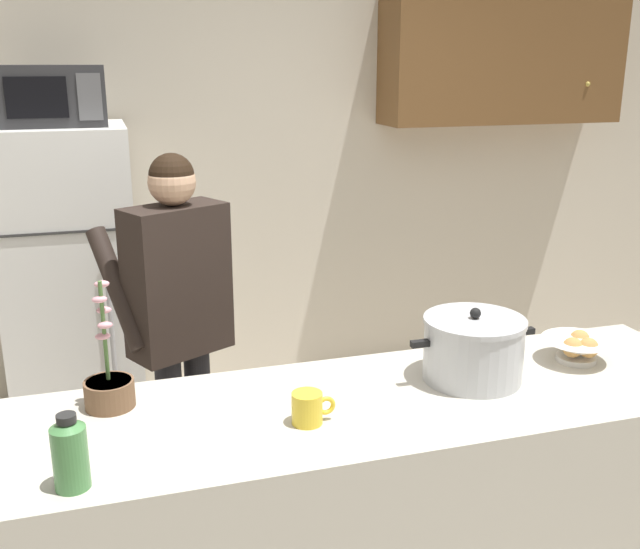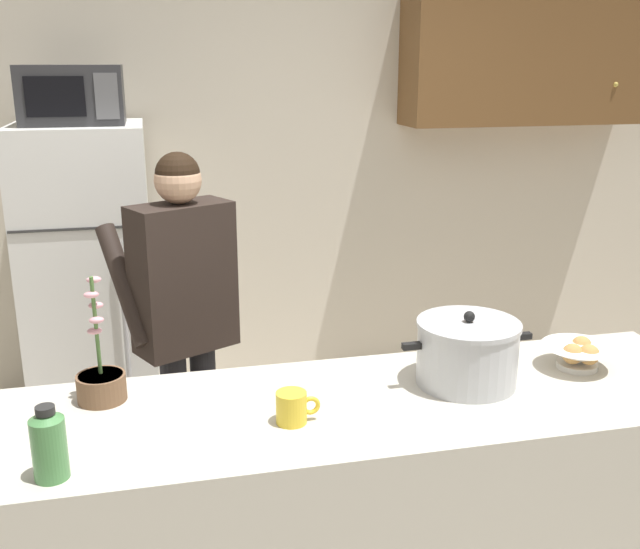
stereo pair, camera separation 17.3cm
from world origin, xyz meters
The scene contains 10 objects.
back_wall_unit centered at (0.27, 2.26, 1.41)m, with size 6.00×0.48×2.60m.
kitchen_island centered at (0.00, 0.00, 0.46)m, with size 2.40×0.68×0.92m, color beige.
refrigerator centered at (-0.93, 1.85, 0.82)m, with size 0.64×0.68×1.63m.
microwave centered at (-0.93, 1.83, 1.77)m, with size 0.48×0.37×0.28m.
person_near_pot centered at (-0.49, 0.94, 0.99)m, with size 0.60×0.56×1.59m.
cooking_pot centered at (0.37, 0.05, 1.03)m, with size 0.44×0.33×0.25m.
coffee_mug centered at (-0.23, -0.09, 0.97)m, with size 0.13×0.09×0.10m.
bread_bowl centered at (0.79, 0.07, 0.97)m, with size 0.25×0.25×0.10m.
bottle_near_edge centered at (-0.88, -0.24, 1.02)m, with size 0.09×0.09×0.20m.
potted_orchid centered at (-0.78, 0.19, 0.98)m, with size 0.15×0.15×0.40m.
Camera 2 is at (-0.59, -1.97, 1.93)m, focal length 40.93 mm.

